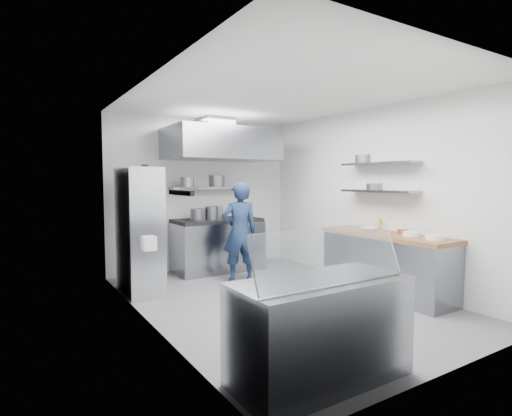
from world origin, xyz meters
TOP-DOWN VIEW (x-y plane):
  - floor at (0.00, 0.00)m, footprint 5.00×5.00m
  - ceiling at (0.00, 0.00)m, footprint 5.00×5.00m
  - wall_back at (0.00, 2.50)m, footprint 3.60×2.80m
  - wall_front at (0.00, -2.50)m, footprint 3.60×2.80m
  - wall_left at (-1.80, 0.00)m, footprint 2.80×5.00m
  - wall_right at (1.80, 0.00)m, footprint 2.80×5.00m
  - gas_range at (0.10, 2.10)m, footprint 1.60×0.80m
  - cooktop at (0.10, 2.10)m, footprint 1.57×0.78m
  - stock_pot_left at (-0.29, 2.07)m, footprint 0.28×0.28m
  - stock_pot_mid at (-0.00, 2.02)m, footprint 0.32×0.32m
  - over_range_shelf at (0.10, 2.34)m, footprint 1.60×0.30m
  - shelf_pot_a at (-0.47, 2.13)m, footprint 0.24×0.24m
  - shelf_pot_b at (0.28, 2.50)m, footprint 0.32×0.32m
  - extractor_hood at (0.10, 1.93)m, footprint 1.90×1.15m
  - hood_duct at (0.10, 2.15)m, footprint 0.55×0.55m
  - red_firebox at (-1.25, 2.44)m, footprint 0.22×0.10m
  - chef at (0.07, 1.21)m, footprint 0.68×0.54m
  - wire_rack at (-1.53, 1.39)m, footprint 0.50×0.90m
  - rack_bin_a at (-1.53, 0.95)m, footprint 0.17×0.22m
  - rack_bin_b at (-1.53, 1.35)m, footprint 0.15×0.19m
  - rack_jar at (-1.48, 1.21)m, footprint 0.10×0.10m
  - knife_strip at (-1.78, -0.90)m, footprint 0.04×0.55m
  - prep_counter_base at (1.48, -0.60)m, footprint 0.62×2.00m
  - prep_counter_top at (1.48, -0.60)m, footprint 0.65×2.04m
  - plate_stack_a at (1.49, -1.37)m, footprint 0.25×0.25m
  - plate_stack_b at (1.53, -0.99)m, footprint 0.23×0.23m
  - copper_pan at (1.66, -0.74)m, footprint 0.15×0.15m
  - squeeze_bottle at (1.75, -0.22)m, footprint 0.06×0.06m
  - mixing_bowl at (1.42, -0.32)m, footprint 0.28×0.28m
  - wall_shelf_lower at (1.64, -0.30)m, footprint 0.30×1.30m
  - wall_shelf_upper at (1.64, -0.30)m, footprint 0.30×1.30m
  - shelf_pot_c at (1.49, -0.36)m, footprint 0.24×0.24m
  - shelf_pot_d at (1.81, 0.16)m, footprint 0.29×0.29m
  - display_case at (-1.00, -2.00)m, footprint 1.50×0.70m
  - display_glass at (-1.00, -2.12)m, footprint 1.47×0.19m

SIDE VIEW (x-z plane):
  - floor at x=0.00m, z-range 0.00..0.00m
  - prep_counter_base at x=1.48m, z-range 0.00..0.84m
  - display_case at x=-1.00m, z-range 0.00..0.85m
  - gas_range at x=0.10m, z-range 0.00..0.90m
  - rack_bin_a at x=-1.53m, z-range 0.70..0.90m
  - chef at x=0.07m, z-range 0.00..1.63m
  - prep_counter_top at x=1.48m, z-range 0.84..0.90m
  - wire_rack at x=-1.53m, z-range 0.00..1.85m
  - mixing_bowl at x=1.42m, z-range 0.90..0.96m
  - cooktop at x=0.10m, z-range 0.90..0.96m
  - plate_stack_a at x=1.49m, z-range 0.90..0.96m
  - plate_stack_b at x=1.53m, z-range 0.90..0.96m
  - copper_pan at x=1.66m, z-range 0.90..0.96m
  - squeeze_bottle at x=1.75m, z-range 0.90..1.08m
  - stock_pot_left at x=-0.29m, z-range 0.96..1.16m
  - display_glass at x=-1.00m, z-range 0.86..1.28m
  - stock_pot_mid at x=0.00m, z-range 0.96..1.20m
  - rack_bin_b at x=-1.53m, z-range 1.22..1.38m
  - wall_back at x=0.00m, z-range 1.39..1.41m
  - wall_front at x=0.00m, z-range 1.39..1.41m
  - wall_left at x=-1.80m, z-range 1.39..1.41m
  - wall_right at x=1.80m, z-range 1.39..1.41m
  - red_firebox at x=-1.25m, z-range 1.29..1.55m
  - wall_shelf_lower at x=1.64m, z-range 1.48..1.52m
  - over_range_shelf at x=0.10m, z-range 1.50..1.54m
  - knife_strip at x=-1.78m, z-range 1.53..1.57m
  - shelf_pot_c at x=1.49m, z-range 1.52..1.62m
  - shelf_pot_a at x=-0.47m, z-range 1.54..1.72m
  - shelf_pot_b at x=0.28m, z-range 1.54..1.76m
  - rack_jar at x=-1.48m, z-range 1.71..1.89m
  - wall_shelf_upper at x=1.64m, z-range 1.90..1.94m
  - shelf_pot_d at x=1.81m, z-range 1.94..2.08m
  - extractor_hood at x=0.10m, z-range 2.02..2.57m
  - hood_duct at x=0.10m, z-range 2.56..2.80m
  - ceiling at x=0.00m, z-range 2.80..2.80m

